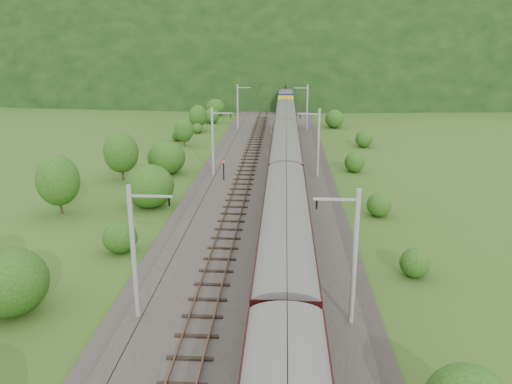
{
  "coord_description": "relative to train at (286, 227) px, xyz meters",
  "views": [
    {
      "loc": [
        2.19,
        -25.48,
        15.85
      ],
      "look_at": [
        -0.27,
        17.7,
        2.6
      ],
      "focal_mm": 35.0,
      "sensor_mm": 36.0,
      "label": 1
    }
  ],
  "objects": [
    {
      "name": "ground",
      "position": [
        -2.4,
        -5.74,
        -3.87
      ],
      "size": [
        600.0,
        600.0,
        0.0
      ],
      "primitive_type": "plane",
      "color": "#30571B",
      "rests_on": "ground"
    },
    {
      "name": "hazard_post_near",
      "position": [
        -2.4,
        53.74,
        -2.8
      ],
      "size": [
        0.16,
        0.16,
        1.54
      ],
      "primitive_type": "cylinder",
      "color": "red",
      "rests_on": "railbed"
    },
    {
      "name": "catenary_left",
      "position": [
        -8.52,
        26.26,
        0.63
      ],
      "size": [
        2.54,
        192.28,
        8.0
      ],
      "color": "gray",
      "rests_on": "railbed"
    },
    {
      "name": "train",
      "position": [
        0.0,
        0.0,
        0.0
      ],
      "size": [
        3.31,
        182.62,
        5.78
      ],
      "color": "black",
      "rests_on": "ground"
    },
    {
      "name": "signal",
      "position": [
        -7.08,
        23.96,
        -2.24
      ],
      "size": [
        0.25,
        0.25,
        2.27
      ],
      "color": "black",
      "rests_on": "railbed"
    },
    {
      "name": "track_right",
      "position": [
        -0.0,
        4.26,
        -3.5
      ],
      "size": [
        2.4,
        220.0,
        0.27
      ],
      "color": "brown",
      "rests_on": "railbed"
    },
    {
      "name": "catenary_right",
      "position": [
        3.72,
        26.26,
        0.63
      ],
      "size": [
        2.54,
        192.28,
        8.0
      ],
      "color": "gray",
      "rests_on": "railbed"
    },
    {
      "name": "railbed",
      "position": [
        -2.4,
        4.26,
        -3.72
      ],
      "size": [
        14.0,
        220.0,
        0.3
      ],
      "primitive_type": "cube",
      "color": "#38332D",
      "rests_on": "ground"
    },
    {
      "name": "track_left",
      "position": [
        -4.8,
        4.26,
        -3.5
      ],
      "size": [
        2.4,
        220.0,
        0.27
      ],
      "color": "brown",
      "rests_on": "railbed"
    },
    {
      "name": "hazard_post_far",
      "position": [
        -2.39,
        34.97,
        -2.84
      ],
      "size": [
        0.16,
        0.16,
        1.47
      ],
      "primitive_type": "cylinder",
      "color": "red",
      "rests_on": "railbed"
    },
    {
      "name": "vegetation_right",
      "position": [
        8.87,
        8.79,
        -2.5
      ],
      "size": [
        7.87,
        109.89,
        3.23
      ],
      "color": "#164512",
      "rests_on": "ground"
    },
    {
      "name": "overhead_wires",
      "position": [
        -2.4,
        4.26,
        3.23
      ],
      "size": [
        4.83,
        198.0,
        0.03
      ],
      "color": "black",
      "rests_on": "ground"
    },
    {
      "name": "mountain_ridge",
      "position": [
        -122.4,
        294.26,
        -3.87
      ],
      "size": [
        336.0,
        280.0,
        132.0
      ],
      "primitive_type": "ellipsoid",
      "color": "black",
      "rests_on": "ground"
    },
    {
      "name": "vegetation_left",
      "position": [
        -15.94,
        7.94,
        -1.35
      ],
      "size": [
        12.95,
        144.48,
        6.54
      ],
      "color": "#164512",
      "rests_on": "ground"
    },
    {
      "name": "mountain_main",
      "position": [
        -2.4,
        254.26,
        -3.87
      ],
      "size": [
        504.0,
        360.0,
        244.0
      ],
      "primitive_type": "ellipsoid",
      "color": "black",
      "rests_on": "ground"
    }
  ]
}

